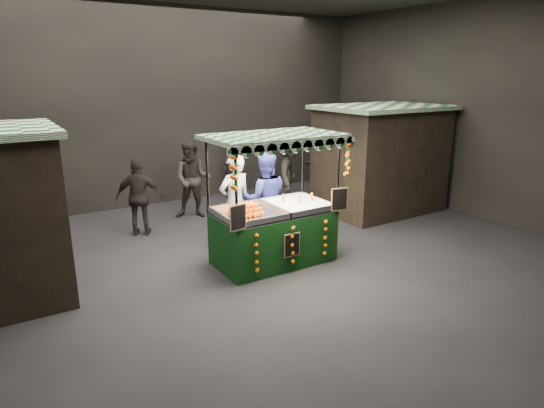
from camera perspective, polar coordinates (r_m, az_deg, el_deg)
ground at (r=8.39m, az=-1.92°, el=-7.59°), size 12.00×12.00×0.00m
market_hall at (r=7.70m, az=-2.16°, el=16.20°), size 12.10×10.10×5.05m
neighbour_stall_right at (r=11.77m, az=13.17°, el=5.52°), size 3.00×2.20×2.60m
juice_stall at (r=8.27m, az=0.35°, el=-2.54°), size 2.41×1.42×2.34m
vendor_grey at (r=8.94m, az=-4.60°, el=0.23°), size 0.72×0.51×1.87m
vendor_blue at (r=9.09m, az=-0.88°, el=0.59°), size 1.12×1.02×1.88m
shopper_0 at (r=9.68m, az=-28.00°, el=-0.84°), size 0.64×0.43×1.73m
shopper_1 at (r=11.06m, az=-9.75°, el=3.00°), size 1.12×1.04×1.84m
shopper_2 at (r=10.08m, az=-16.05°, el=0.81°), size 1.05×0.79×1.65m
shopper_3 at (r=11.70m, az=2.21°, el=3.80°), size 1.26×1.31×1.79m
shopper_4 at (r=9.97m, az=-27.84°, el=-0.96°), size 0.89×0.84×1.53m
shopper_5 at (r=12.52m, az=7.24°, el=4.37°), size 1.33×1.63×1.74m
shopper_6 at (r=12.71m, az=-4.78°, el=4.79°), size 0.62×0.77×1.82m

